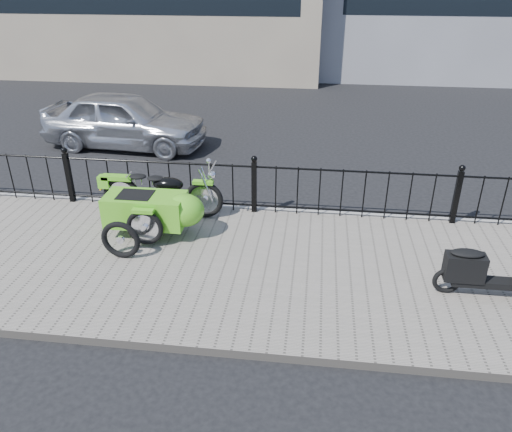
# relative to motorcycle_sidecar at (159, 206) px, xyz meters

# --- Properties ---
(ground) EXTENTS (120.00, 120.00, 0.00)m
(ground) POSITION_rel_motorcycle_sidecar_xyz_m (1.47, -0.34, -0.59)
(ground) COLOR black
(ground) RESTS_ON ground
(sidewalk) EXTENTS (30.00, 3.80, 0.12)m
(sidewalk) POSITION_rel_motorcycle_sidecar_xyz_m (1.47, -0.84, -0.53)
(sidewalk) COLOR slate
(sidewalk) RESTS_ON ground
(curb) EXTENTS (30.00, 0.10, 0.12)m
(curb) POSITION_rel_motorcycle_sidecar_xyz_m (1.47, 1.10, -0.53)
(curb) COLOR gray
(curb) RESTS_ON ground
(iron_fence) EXTENTS (14.11, 0.11, 1.08)m
(iron_fence) POSITION_rel_motorcycle_sidecar_xyz_m (1.47, 0.96, -0.01)
(iron_fence) COLOR black
(iron_fence) RESTS_ON sidewalk
(motorcycle_sidecar) EXTENTS (2.28, 1.48, 0.98)m
(motorcycle_sidecar) POSITION_rel_motorcycle_sidecar_xyz_m (0.00, 0.00, 0.00)
(motorcycle_sidecar) COLOR black
(motorcycle_sidecar) RESTS_ON sidewalk
(scooter) EXTENTS (1.43, 0.42, 0.97)m
(scooter) POSITION_rel_motorcycle_sidecar_xyz_m (4.84, -1.22, -0.10)
(scooter) COLOR black
(scooter) RESTS_ON sidewalk
(spare_tire) EXTENTS (0.62, 0.11, 0.62)m
(spare_tire) POSITION_rel_motorcycle_sidecar_xyz_m (-0.34, -0.90, -0.16)
(spare_tire) COLOR black
(spare_tire) RESTS_ON sidewalk
(sedan_car) EXTENTS (4.17, 1.94, 1.38)m
(sedan_car) POSITION_rel_motorcycle_sidecar_xyz_m (-2.25, 4.49, 0.10)
(sedan_car) COLOR #BABCC2
(sedan_car) RESTS_ON ground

